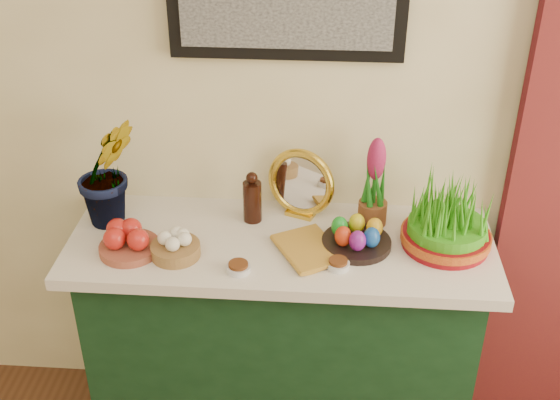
% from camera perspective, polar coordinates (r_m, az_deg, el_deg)
% --- Properties ---
extents(sideboard, '(1.30, 0.45, 0.85)m').
position_cam_1_polar(sideboard, '(2.61, 0.08, -11.68)').
color(sideboard, '#14381D').
rests_on(sideboard, ground).
extents(tablecloth, '(1.40, 0.55, 0.04)m').
position_cam_1_polar(tablecloth, '(2.33, 0.09, -3.59)').
color(tablecloth, silver).
rests_on(tablecloth, sideboard).
extents(hyacinth_green, '(0.33, 0.32, 0.50)m').
position_cam_1_polar(hyacinth_green, '(2.36, -14.00, 3.56)').
color(hyacinth_green, '#1C7019').
rests_on(hyacinth_green, tablecloth).
extents(apple_bowl, '(0.25, 0.25, 0.10)m').
position_cam_1_polar(apple_bowl, '(2.29, -12.19, -3.27)').
color(apple_bowl, brown).
rests_on(apple_bowl, tablecloth).
extents(garlic_basket, '(0.20, 0.20, 0.09)m').
position_cam_1_polar(garlic_basket, '(2.24, -8.51, -3.73)').
color(garlic_basket, olive).
rests_on(garlic_basket, tablecloth).
extents(vinegar_cruet, '(0.06, 0.06, 0.18)m').
position_cam_1_polar(vinegar_cruet, '(2.38, -2.26, 0.06)').
color(vinegar_cruet, black).
rests_on(vinegar_cruet, tablecloth).
extents(mirror, '(0.25, 0.14, 0.25)m').
position_cam_1_polar(mirror, '(2.39, 1.71, 1.33)').
color(mirror, gold).
rests_on(mirror, tablecloth).
extents(book, '(0.24, 0.27, 0.03)m').
position_cam_1_polar(book, '(2.22, 0.35, -4.48)').
color(book, '#B5842B').
rests_on(book, tablecloth).
extents(spice_dish_left, '(0.08, 0.08, 0.03)m').
position_cam_1_polar(spice_dish_left, '(2.17, -3.40, -5.49)').
color(spice_dish_left, silver).
rests_on(spice_dish_left, tablecloth).
extents(spice_dish_right, '(0.07, 0.07, 0.03)m').
position_cam_1_polar(spice_dish_right, '(2.19, 4.74, -5.20)').
color(spice_dish_right, silver).
rests_on(spice_dish_right, tablecloth).
extents(egg_plate, '(0.25, 0.25, 0.09)m').
position_cam_1_polar(egg_plate, '(2.28, 6.26, -3.03)').
color(egg_plate, black).
rests_on(egg_plate, tablecloth).
extents(hyacinth_pink, '(0.10, 0.10, 0.32)m').
position_cam_1_polar(hyacinth_pink, '(2.35, 7.68, 1.14)').
color(hyacinth_pink, brown).
rests_on(hyacinth_pink, tablecloth).
extents(wheatgrass_sabzeh, '(0.29, 0.29, 0.24)m').
position_cam_1_polar(wheatgrass_sabzeh, '(2.29, 13.52, -1.46)').
color(wheatgrass_sabzeh, maroon).
rests_on(wheatgrass_sabzeh, tablecloth).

